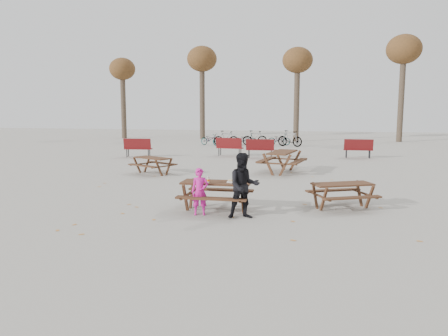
% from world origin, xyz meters
% --- Properties ---
extents(ground, '(80.00, 80.00, 0.00)m').
position_xyz_m(ground, '(0.00, 0.00, 0.00)').
color(ground, gray).
rests_on(ground, ground).
extents(main_picnic_table, '(1.80, 1.45, 0.78)m').
position_xyz_m(main_picnic_table, '(0.00, 0.00, 0.59)').
color(main_picnic_table, '#362113').
rests_on(main_picnic_table, ground).
extents(food_tray, '(0.18, 0.11, 0.03)m').
position_xyz_m(food_tray, '(0.40, -0.07, 0.79)').
color(food_tray, white).
rests_on(food_tray, main_picnic_table).
extents(bread_roll, '(0.14, 0.06, 0.05)m').
position_xyz_m(bread_roll, '(0.40, -0.07, 0.83)').
color(bread_roll, tan).
rests_on(bread_roll, food_tray).
extents(soda_bottle, '(0.07, 0.07, 0.17)m').
position_xyz_m(soda_bottle, '(-0.17, -0.17, 0.85)').
color(soda_bottle, silver).
rests_on(soda_bottle, main_picnic_table).
extents(child, '(0.50, 0.39, 1.19)m').
position_xyz_m(child, '(-0.31, -0.50, 0.60)').
color(child, '#D31A90').
rests_on(child, ground).
extents(adult, '(0.95, 0.84, 1.61)m').
position_xyz_m(adult, '(0.83, -0.63, 0.81)').
color(adult, black).
rests_on(adult, ground).
extents(picnic_table_east, '(1.98, 1.83, 0.69)m').
position_xyz_m(picnic_table_east, '(3.25, 0.96, 0.34)').
color(picnic_table_east, '#362113').
rests_on(picnic_table_east, ground).
extents(picnic_table_north, '(2.00, 1.88, 0.68)m').
position_xyz_m(picnic_table_north, '(-3.95, 5.70, 0.34)').
color(picnic_table_north, '#362113').
rests_on(picnic_table_north, ground).
extents(picnic_table_far, '(2.02, 2.34, 0.89)m').
position_xyz_m(picnic_table_far, '(1.19, 7.14, 0.44)').
color(picnic_table_far, '#362113').
rests_on(picnic_table_far, ground).
extents(park_bench_row, '(13.33, 2.51, 1.03)m').
position_xyz_m(park_bench_row, '(-1.18, 12.46, 0.52)').
color(park_bench_row, maroon).
rests_on(park_bench_row, ground).
extents(bicycle_row, '(7.47, 2.02, 1.11)m').
position_xyz_m(bicycle_row, '(-1.84, 19.82, 0.49)').
color(bicycle_row, black).
rests_on(bicycle_row, ground).
extents(tree_row, '(32.17, 3.52, 8.26)m').
position_xyz_m(tree_row, '(0.90, 25.15, 6.19)').
color(tree_row, '#382B21').
rests_on(tree_row, ground).
extents(fallen_leaves, '(11.00, 11.00, 0.01)m').
position_xyz_m(fallen_leaves, '(0.50, 2.50, 0.00)').
color(fallen_leaves, '#CA7D30').
rests_on(fallen_leaves, ground).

